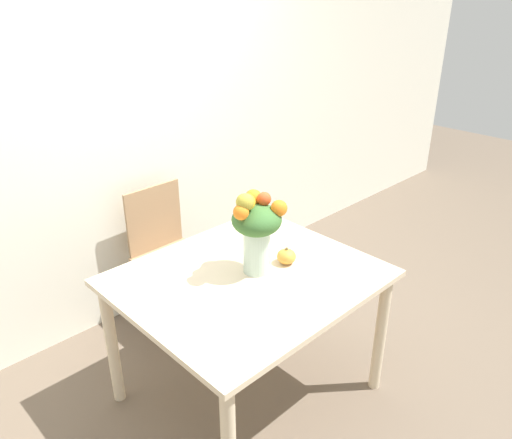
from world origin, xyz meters
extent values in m
plane|color=brown|center=(0.00, 0.00, 0.00)|extent=(12.00, 12.00, 0.00)
cube|color=silver|center=(0.00, 1.16, 1.35)|extent=(8.00, 0.06, 2.70)
cube|color=beige|center=(0.00, 0.00, 0.74)|extent=(1.19, 1.03, 0.03)
cylinder|color=beige|center=(0.53, -0.45, 0.36)|extent=(0.06, 0.06, 0.72)
cylinder|color=beige|center=(-0.53, 0.45, 0.36)|extent=(0.06, 0.06, 0.72)
cylinder|color=beige|center=(0.53, 0.45, 0.36)|extent=(0.06, 0.06, 0.72)
cylinder|color=#B2CCBC|center=(0.06, 0.00, 0.87)|extent=(0.13, 0.13, 0.23)
cylinder|color=silver|center=(0.06, 0.00, 0.81)|extent=(0.12, 0.12, 0.11)
cylinder|color=#38662D|center=(0.09, 0.00, 0.90)|extent=(0.01, 0.01, 0.28)
cylinder|color=#38662D|center=(0.07, 0.03, 0.90)|extent=(0.01, 0.01, 0.28)
cylinder|color=#38662D|center=(0.04, 0.02, 0.90)|extent=(0.01, 0.00, 0.28)
cylinder|color=#38662D|center=(0.04, -0.01, 0.90)|extent=(0.01, 0.01, 0.28)
cylinder|color=#38662D|center=(0.07, -0.02, 0.90)|extent=(0.01, 0.00, 0.28)
ellipsoid|color=#38662D|center=(0.06, 0.00, 1.03)|extent=(0.24, 0.24, 0.14)
sphere|color=orange|center=(0.14, -0.07, 1.09)|extent=(0.08, 0.08, 0.08)
sphere|color=#D64C23|center=(0.11, 0.00, 1.12)|extent=(0.07, 0.07, 0.07)
sphere|color=orange|center=(-0.05, -0.01, 1.11)|extent=(0.07, 0.07, 0.07)
sphere|color=orange|center=(0.10, 0.06, 1.11)|extent=(0.09, 0.09, 0.09)
sphere|color=yellow|center=(0.00, 0.00, 1.14)|extent=(0.08, 0.08, 0.08)
sphere|color=yellow|center=(0.02, 0.03, 1.13)|extent=(0.08, 0.08, 0.08)
sphere|color=#AD9E33|center=(-0.02, -0.01, 1.15)|extent=(0.08, 0.08, 0.08)
ellipsoid|color=gold|center=(0.22, -0.05, 0.79)|extent=(0.10, 0.10, 0.08)
cylinder|color=brown|center=(0.22, -0.05, 0.83)|extent=(0.01, 0.01, 0.02)
cube|color=#9E7A56|center=(0.12, 0.80, 0.46)|extent=(0.42, 0.42, 0.02)
cylinder|color=#9E7A56|center=(-0.05, 0.63, 0.22)|extent=(0.04, 0.04, 0.45)
cylinder|color=#9E7A56|center=(0.29, 0.63, 0.22)|extent=(0.04, 0.04, 0.45)
cylinder|color=#9E7A56|center=(-0.05, 0.97, 0.22)|extent=(0.04, 0.04, 0.45)
cylinder|color=#9E7A56|center=(0.29, 0.97, 0.22)|extent=(0.04, 0.04, 0.45)
cube|color=#9E7A56|center=(0.12, 1.00, 0.68)|extent=(0.40, 0.02, 0.43)
camera|label=1|loc=(-1.41, -1.52, 2.05)|focal=35.00mm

